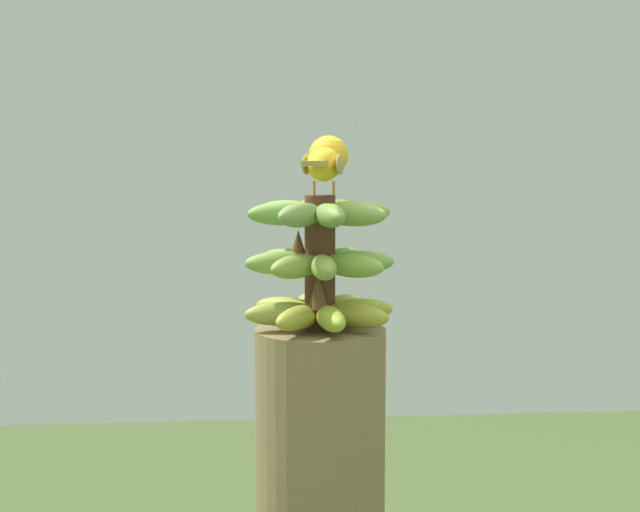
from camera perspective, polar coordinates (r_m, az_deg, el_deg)
banana_bunch at (r=1.61m, az=-0.02°, el=-0.42°), size 0.27×0.27×0.23m
perched_bird at (r=1.61m, az=0.36°, el=5.82°), size 0.24×0.09×0.10m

